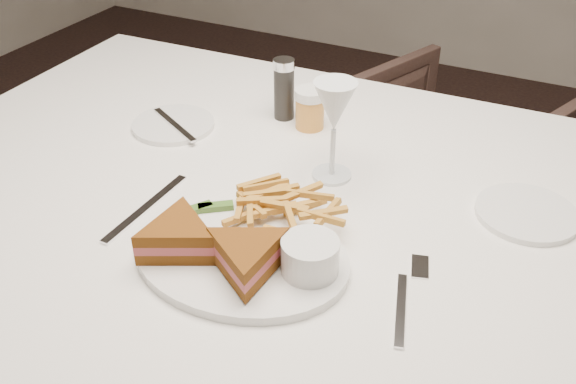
# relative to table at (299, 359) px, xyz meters

# --- Properties ---
(table) EXTENTS (1.52, 1.03, 0.75)m
(table) POSITION_rel_table_xyz_m (0.00, 0.00, 0.00)
(table) COLOR white
(table) RESTS_ON ground
(chair_far) EXTENTS (0.75, 0.72, 0.60)m
(chair_far) POSITION_rel_table_xyz_m (0.03, 0.99, -0.07)
(chair_far) COLOR #4A342D
(chair_far) RESTS_ON ground
(table_setting) EXTENTS (0.83, 0.60, 0.18)m
(table_setting) POSITION_rel_table_xyz_m (-0.01, -0.07, 0.41)
(table_setting) COLOR white
(table_setting) RESTS_ON table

